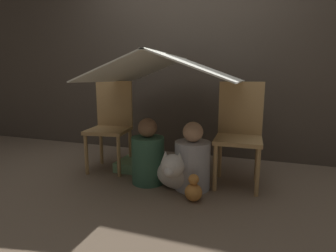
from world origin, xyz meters
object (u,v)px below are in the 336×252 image
person_front (148,156)px  chair_right (239,130)px  chair_left (111,122)px  person_second (192,161)px  dog (176,172)px

person_front → chair_right: bearing=18.7°
chair_right → person_front: chair_right is taller
person_front → chair_left: bearing=153.6°
chair_left → chair_right: (1.32, 0.00, 0.00)m
chair_left → person_second: chair_left is taller
person_front → person_second: (0.42, 0.01, -0.01)m
chair_left → chair_right: bearing=-7.8°
person_second → dog: size_ratio=1.55×
person_front → person_second: 0.42m
person_front → person_second: person_front is taller
chair_left → person_second: (0.95, -0.26, -0.26)m
chair_right → person_second: size_ratio=1.56×
dog → chair_right: bearing=36.5°
chair_right → dog: 0.69m
chair_left → person_second: bearing=-23.0°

